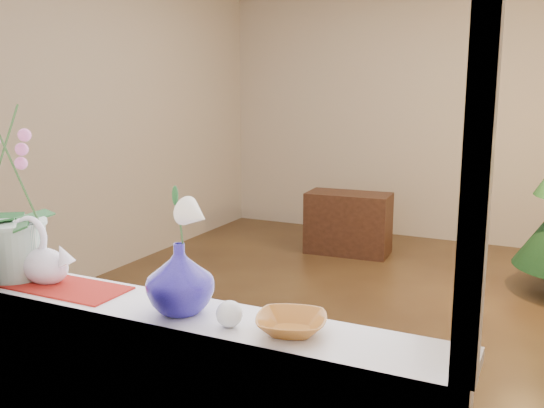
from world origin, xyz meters
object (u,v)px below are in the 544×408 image
(paperweight, at_px, (229,314))
(swan, at_px, (43,252))
(blue_vase, at_px, (180,273))
(orchid_pot, at_px, (9,183))
(amber_dish, at_px, (291,325))
(side_table, at_px, (348,223))

(paperweight, bearing_deg, swan, 175.82)
(swan, relative_size, paperweight, 3.36)
(paperweight, bearing_deg, blue_vase, 170.09)
(blue_vase, bearing_deg, swan, 177.71)
(orchid_pot, bearing_deg, amber_dish, -0.78)
(orchid_pot, height_order, paperweight, orchid_pot)
(swan, distance_m, amber_dish, 0.96)
(orchid_pot, bearing_deg, swan, 0.70)
(swan, xyz_separation_m, paperweight, (0.78, -0.06, -0.07))
(swan, xyz_separation_m, side_table, (-0.22, 3.94, -0.74))
(swan, xyz_separation_m, amber_dish, (0.95, -0.02, -0.09))
(orchid_pot, relative_size, amber_dish, 4.06)
(blue_vase, bearing_deg, orchid_pot, 178.28)
(amber_dish, height_order, side_table, amber_dish)
(blue_vase, xyz_separation_m, amber_dish, (0.37, 0.01, -0.10))
(blue_vase, distance_m, amber_dish, 0.38)
(orchid_pot, height_order, side_table, orchid_pot)
(swan, relative_size, side_table, 0.33)
(swan, bearing_deg, side_table, 115.32)
(side_table, bearing_deg, swan, -90.70)
(orchid_pot, height_order, swan, orchid_pot)
(swan, xyz_separation_m, blue_vase, (0.59, -0.02, 0.01))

